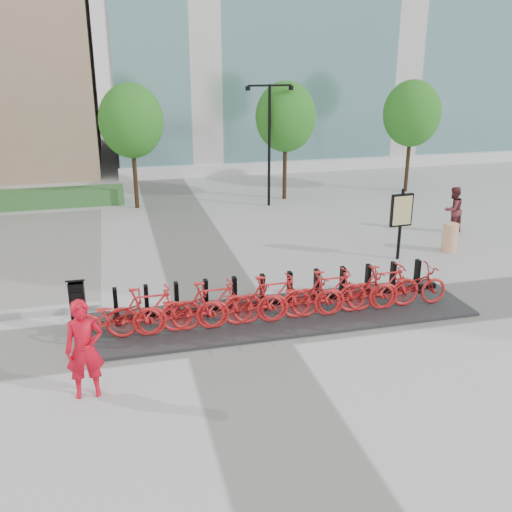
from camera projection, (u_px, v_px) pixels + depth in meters
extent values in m
plane|color=#AEAEAE|center=(231.00, 328.00, 13.50)|extent=(120.00, 120.00, 0.00)
cube|color=#36753A|center=(52.00, 198.00, 24.28)|extent=(6.00, 1.20, 0.70)
cylinder|color=#392816|center=(135.00, 173.00, 23.62)|extent=(0.18, 0.18, 3.00)
ellipsoid|color=#266A1F|center=(131.00, 121.00, 22.92)|extent=(2.60, 2.60, 2.99)
cylinder|color=#392816|center=(285.00, 165.00, 25.14)|extent=(0.18, 0.18, 3.00)
ellipsoid|color=#266A1F|center=(286.00, 117.00, 24.44)|extent=(2.60, 2.60, 2.99)
cylinder|color=#392816|center=(408.00, 160.00, 26.54)|extent=(0.18, 0.18, 3.00)
ellipsoid|color=#266A1F|center=(412.00, 113.00, 25.84)|extent=(2.60, 2.60, 2.99)
cylinder|color=black|center=(269.00, 147.00, 23.65)|extent=(0.12, 0.12, 5.00)
cube|color=black|center=(259.00, 86.00, 22.73)|extent=(0.90, 0.08, 0.08)
cube|color=black|center=(280.00, 85.00, 22.94)|extent=(0.90, 0.08, 0.08)
cylinder|color=black|center=(248.00, 88.00, 22.66)|extent=(0.20, 0.20, 0.18)
cylinder|color=black|center=(291.00, 88.00, 23.08)|extent=(0.20, 0.20, 0.18)
cube|color=#28282A|center=(280.00, 315.00, 14.07)|extent=(9.60, 2.40, 0.08)
imported|color=red|center=(116.00, 317.00, 12.65)|extent=(2.01, 0.70, 1.06)
imported|color=red|center=(149.00, 311.00, 12.80)|extent=(1.95, 0.55, 1.17)
imported|color=red|center=(181.00, 310.00, 12.98)|extent=(2.01, 0.70, 1.06)
imported|color=red|center=(212.00, 305.00, 13.13)|extent=(1.95, 0.55, 1.17)
imported|color=red|center=(243.00, 304.00, 13.32)|extent=(2.01, 0.70, 1.06)
imported|color=red|center=(272.00, 298.00, 13.47)|extent=(1.95, 0.55, 1.17)
imported|color=red|center=(301.00, 298.00, 13.66)|extent=(2.01, 0.70, 1.06)
imported|color=red|center=(329.00, 292.00, 13.81)|extent=(1.95, 0.55, 1.17)
imported|color=red|center=(357.00, 292.00, 13.99)|extent=(2.01, 0.70, 1.06)
imported|color=red|center=(384.00, 287.00, 14.14)|extent=(1.95, 0.55, 1.17)
imported|color=red|center=(410.00, 286.00, 14.33)|extent=(2.01, 0.70, 1.06)
cube|color=black|center=(78.00, 307.00, 12.99)|extent=(0.35, 0.30, 1.20)
cube|color=black|center=(75.00, 281.00, 12.77)|extent=(0.41, 0.35, 0.16)
cube|color=black|center=(77.00, 300.00, 12.77)|extent=(0.24, 0.03, 0.34)
imported|color=red|center=(84.00, 349.00, 10.52)|extent=(0.72, 0.48, 1.93)
imported|color=maroon|center=(453.00, 210.00, 20.52)|extent=(0.97, 0.85, 1.68)
cylinder|color=orange|center=(450.00, 238.00, 18.59)|extent=(0.50, 0.50, 0.95)
cylinder|color=black|center=(400.00, 225.00, 17.70)|extent=(0.10, 0.10, 2.25)
cube|color=black|center=(402.00, 210.00, 17.55)|extent=(0.74, 0.16, 1.02)
cube|color=tan|center=(403.00, 211.00, 17.49)|extent=(0.63, 0.07, 0.90)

